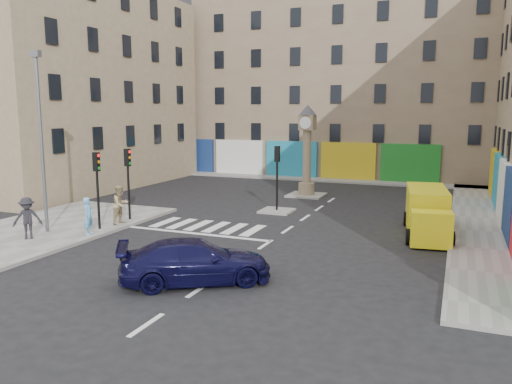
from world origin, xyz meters
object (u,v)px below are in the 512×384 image
Objects in this scene: traffic_light_island at (277,167)px; yellow_van at (427,212)px; traffic_light_left_near at (97,178)px; lamp_post at (41,133)px; traffic_light_left_far at (128,172)px; pedestrian_tan at (121,204)px; navy_sedan at (195,261)px; clock_pillar at (307,144)px; pedestrian_dark at (27,218)px; pedestrian_blue at (89,216)px.

yellow_van is at bearing -15.39° from traffic_light_island.
lamp_post is at bearing -143.62° from traffic_light_left_near.
pedestrian_tan is at bearing -74.78° from traffic_light_left_far.
navy_sedan is at bearing -120.41° from pedestrian_tan.
clock_pillar is (6.30, 13.80, 0.93)m from traffic_light_left_near.
clock_pillar is 3.08× the size of pedestrian_tan.
pedestrian_dark is (-16.30, -8.26, 0.03)m from yellow_van.
clock_pillar is at bearing -29.18° from navy_sedan.
traffic_light_island is at bearing 40.60° from traffic_light_left_far.
traffic_light_left_far is 8.30m from traffic_light_island.
pedestrian_tan is at bearing -170.93° from yellow_van.
yellow_van is (16.57, 6.90, -3.74)m from lamp_post.
clock_pillar is 3.27× the size of pedestrian_dark.
clock_pillar is (8.20, 15.20, -1.24)m from lamp_post.
traffic_light_left_far is 1.87× the size of pedestrian_tan.
traffic_light_left_near is 1.87× the size of pedestrian_tan.
lamp_post is 17.31m from clock_pillar.
pedestrian_tan is 4.49m from pedestrian_dark.
lamp_post reaches higher than traffic_light_island.
lamp_post is at bearing -118.35° from clock_pillar.
pedestrian_blue is 2.57m from pedestrian_dark.
traffic_light_left_near reaches higher than pedestrian_blue.
traffic_light_left_near is 15.74m from yellow_van.
navy_sedan is 8.36m from pedestrian_blue.
clock_pillar reaches higher than traffic_light_left_far.
clock_pillar is (6.30, 11.40, 0.93)m from traffic_light_left_far.
traffic_light_left_far is at bearing 90.00° from traffic_light_left_near.
pedestrian_tan reaches higher than yellow_van.
pedestrian_tan is at bearing 21.10° from pedestrian_dark.
pedestrian_blue is at bearing -85.06° from traffic_light_left_far.
yellow_van reaches higher than navy_sedan.
traffic_light_left_near is 0.73× the size of navy_sedan.
traffic_light_left_near is at bearing -128.93° from traffic_light_island.
pedestrian_blue is (0.30, -3.47, -1.61)m from traffic_light_left_far.
navy_sedan is (1.56, -12.45, -1.85)m from traffic_light_island.
traffic_light_island is 1.98× the size of pedestrian_dark.
pedestrian_blue is (-6.00, -8.87, -1.58)m from traffic_light_island.
traffic_light_island is at bearing -90.00° from clock_pillar.
pedestrian_tan is (0.30, 1.30, -1.48)m from traffic_light_left_near.
traffic_light_left_near is 3.56m from pedestrian_dark.
clock_pillar reaches higher than pedestrian_blue.
pedestrian_blue is at bearing -2.35° from pedestrian_dark.
lamp_post reaches higher than navy_sedan.
clock_pillar is at bearing 128.01° from yellow_van.
traffic_light_island reaches higher than pedestrian_blue.
pedestrian_tan is (0.00, 2.37, 0.13)m from pedestrian_blue.
clock_pillar is 12.05m from yellow_van.
traffic_light_left_near is at bearing 15.95° from pedestrian_dark.
traffic_light_left_far reaches higher than yellow_van.
navy_sedan is 9.62m from pedestrian_tan.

